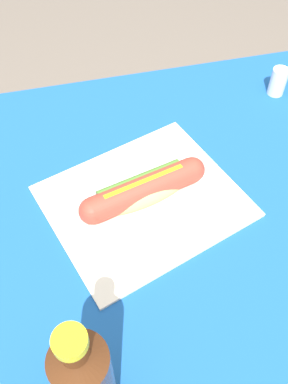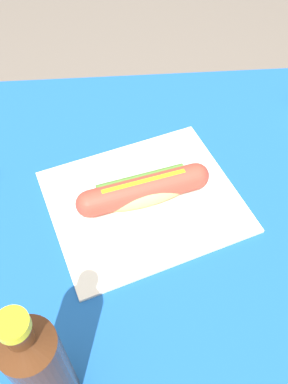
% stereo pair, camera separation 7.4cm
% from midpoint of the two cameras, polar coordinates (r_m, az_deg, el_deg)
% --- Properties ---
extents(ground_plane, '(6.00, 6.00, 0.00)m').
position_cam_midpoint_polar(ground_plane, '(1.45, 2.07, -21.59)').
color(ground_plane, '#6B6056').
rests_on(ground_plane, ground).
extents(dining_table, '(1.01, 0.84, 0.77)m').
position_cam_midpoint_polar(dining_table, '(0.87, 3.24, -10.08)').
color(dining_table, brown).
rests_on(dining_table, ground).
extents(paper_wrapper, '(0.40, 0.37, 0.01)m').
position_cam_midpoint_polar(paper_wrapper, '(0.76, 2.78, -1.43)').
color(paper_wrapper, silver).
rests_on(paper_wrapper, dining_table).
extents(hot_dog, '(0.24, 0.10, 0.05)m').
position_cam_midpoint_polar(hot_dog, '(0.74, 2.85, 0.09)').
color(hot_dog, '#DBB26B').
rests_on(hot_dog, paper_wrapper).
extents(soda_bottle, '(0.06, 0.06, 0.25)m').
position_cam_midpoint_polar(soda_bottle, '(0.53, -9.56, -22.70)').
color(soda_bottle, '#4C2814').
rests_on(soda_bottle, dining_table).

